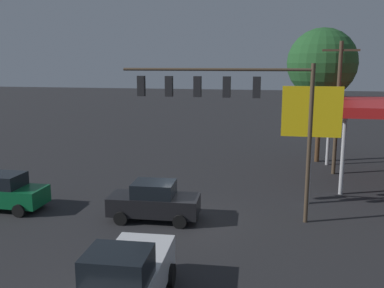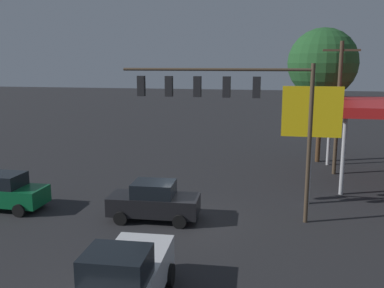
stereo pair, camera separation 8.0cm
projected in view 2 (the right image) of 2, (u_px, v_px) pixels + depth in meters
name	position (u px, v px, depth m)	size (l,w,h in m)	color
ground_plane	(184.00, 220.00, 21.02)	(200.00, 200.00, 0.00)	#262628
traffic_signal_assembly	(229.00, 99.00, 20.47)	(9.20, 0.43, 7.62)	#473828
utility_pole	(338.00, 105.00, 28.84)	(2.40, 0.26, 9.02)	#473828
price_sign	(312.00, 117.00, 22.61)	(3.11, 0.27, 6.42)	#B7B7BC
sedan_waiting	(4.00, 192.00, 22.52)	(4.40, 2.07, 1.93)	#0C592D
sedan_far	(154.00, 201.00, 20.96)	(4.49, 2.24, 1.93)	black
pickup_parked	(125.00, 281.00, 13.04)	(2.47, 5.29, 2.40)	silver
street_tree	(323.00, 63.00, 31.99)	(5.20, 5.20, 10.18)	#4C331E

